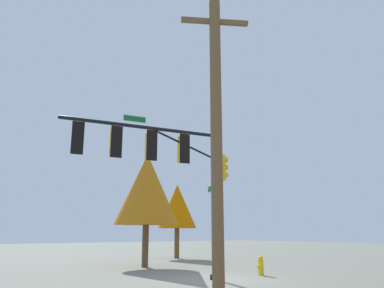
% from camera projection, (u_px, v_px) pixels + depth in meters
% --- Properties ---
extents(ground_plane, '(120.00, 120.00, 0.00)m').
position_uv_depth(ground_plane, '(215.00, 280.00, 15.21)').
color(ground_plane, slate).
extents(signal_pole_assembly, '(6.97, 1.98, 6.62)m').
position_uv_depth(signal_pole_assembly, '(164.00, 159.00, 15.38)').
color(signal_pole_assembly, black).
rests_on(signal_pole_assembly, ground_plane).
extents(utility_pole, '(1.61, 1.02, 7.91)m').
position_uv_depth(utility_pole, '(216.00, 139.00, 9.42)').
color(utility_pole, brown).
rests_on(utility_pole, ground_plane).
extents(fire_hydrant, '(0.33, 0.24, 0.83)m').
position_uv_depth(fire_hydrant, '(261.00, 266.00, 16.90)').
color(fire_hydrant, gold).
rests_on(fire_hydrant, ground_plane).
extents(tree_near, '(3.63, 3.63, 6.30)m').
position_uv_depth(tree_near, '(147.00, 189.00, 21.80)').
color(tree_near, brown).
rests_on(tree_near, ground_plane).
extents(tree_mid, '(2.93, 2.93, 5.42)m').
position_uv_depth(tree_mid, '(177.00, 207.00, 28.89)').
color(tree_mid, brown).
rests_on(tree_mid, ground_plane).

